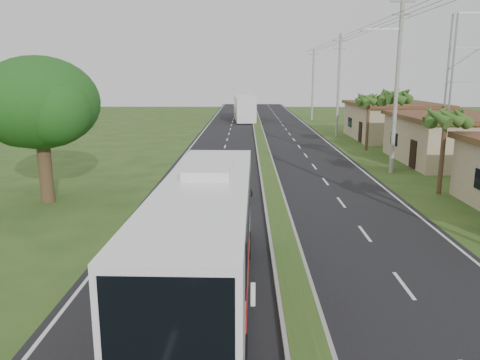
{
  "coord_description": "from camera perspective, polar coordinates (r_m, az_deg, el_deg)",
  "views": [
    {
      "loc": [
        -1.52,
        -13.8,
        6.49
      ],
      "look_at": [
        -1.79,
        7.35,
        1.8
      ],
      "focal_mm": 35.0,
      "sensor_mm": 36.0,
      "label": 1
    }
  ],
  "objects": [
    {
      "name": "shade_tree",
      "position": [
        26.11,
        -23.45,
        8.28
      ],
      "size": [
        6.3,
        6.0,
        7.54
      ],
      "color": "#473321",
      "rests_on": "ground"
    },
    {
      "name": "coach_bus_main",
      "position": [
        13.67,
        -4.21,
        -6.21
      ],
      "size": [
        2.72,
        11.93,
        3.84
      ],
      "rotation": [
        0.0,
        0.0,
        -0.02
      ],
      "color": "white",
      "rests_on": "ground"
    },
    {
      "name": "lane_edge_left",
      "position": [
        34.81,
        -7.83,
        1.64
      ],
      "size": [
        0.12,
        160.0,
        0.01
      ],
      "primitive_type": "cube",
      "color": "silver",
      "rests_on": "ground"
    },
    {
      "name": "median_strip",
      "position": [
        34.43,
        3.26,
        1.79
      ],
      "size": [
        1.2,
        160.0,
        0.18
      ],
      "color": "gray",
      "rests_on": "ground"
    },
    {
      "name": "shop_mid",
      "position": [
        39.29,
        24.08,
        4.64
      ],
      "size": [
        7.6,
        10.6,
        3.67
      ],
      "color": "tan",
      "rests_on": "ground"
    },
    {
      "name": "palm_verge_d",
      "position": [
        43.22,
        15.46,
        9.48
      ],
      "size": [
        2.4,
        2.4,
        5.25
      ],
      "color": "#473321",
      "rests_on": "ground"
    },
    {
      "name": "utility_pole_c",
      "position": [
        52.77,
        11.93,
        11.35
      ],
      "size": [
        1.6,
        0.28,
        11.0
      ],
      "color": "gray",
      "rests_on": "ground"
    },
    {
      "name": "utility_pole_b",
      "position": [
        33.33,
        18.57,
        11.47
      ],
      "size": [
        3.2,
        0.28,
        12.0
      ],
      "color": "gray",
      "rests_on": "ground"
    },
    {
      "name": "ground",
      "position": [
        15.33,
        6.52,
        -12.64
      ],
      "size": [
        180.0,
        180.0,
        0.0
      ],
      "primitive_type": "plane",
      "color": "#2A491B",
      "rests_on": "ground"
    },
    {
      "name": "motorcyclist",
      "position": [
        25.32,
        -0.36,
        -0.38
      ],
      "size": [
        1.89,
        1.2,
        2.35
      ],
      "rotation": [
        0.0,
        0.0,
        -0.41
      ],
      "color": "black",
      "rests_on": "ground"
    },
    {
      "name": "utility_pole_d",
      "position": [
        72.5,
        8.87,
        11.51
      ],
      "size": [
        1.6,
        0.28,
        10.5
      ],
      "color": "gray",
      "rests_on": "ground"
    },
    {
      "name": "coach_bus_far",
      "position": [
        70.9,
        0.52,
        8.91
      ],
      "size": [
        3.43,
        12.59,
        3.63
      ],
      "rotation": [
        0.0,
        0.0,
        0.06
      ],
      "color": "white",
      "rests_on": "ground"
    },
    {
      "name": "palm_verge_b",
      "position": [
        28.1,
        23.8,
        7.1
      ],
      "size": [
        2.4,
        2.4,
        5.05
      ],
      "color": "#473321",
      "rests_on": "ground"
    },
    {
      "name": "palm_verge_c",
      "position": [
        34.41,
        18.46,
        9.59
      ],
      "size": [
        2.4,
        2.4,
        5.85
      ],
      "color": "#473321",
      "rests_on": "ground"
    },
    {
      "name": "shop_far",
      "position": [
        52.36,
        18.12,
        6.89
      ],
      "size": [
        8.6,
        11.6,
        3.82
      ],
      "color": "tan",
      "rests_on": "ground"
    },
    {
      "name": "road_asphalt",
      "position": [
        34.45,
        3.26,
        1.64
      ],
      "size": [
        14.0,
        160.0,
        0.02
      ],
      "primitive_type": "cube",
      "color": "black",
      "rests_on": "ground"
    },
    {
      "name": "lane_edge_right",
      "position": [
        35.39,
        14.17,
        1.55
      ],
      "size": [
        0.12,
        160.0,
        0.01
      ],
      "primitive_type": "cube",
      "color": "silver",
      "rests_on": "ground"
    }
  ]
}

